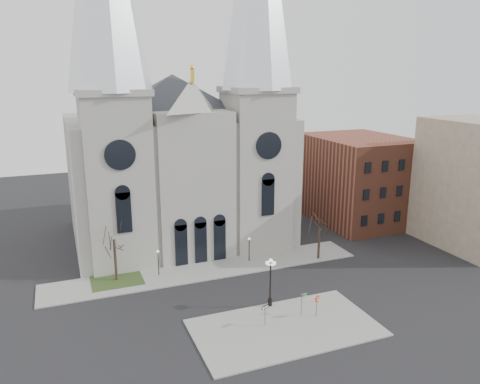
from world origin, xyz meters
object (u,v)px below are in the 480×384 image
object	(u,v)px
stop_sign	(317,301)
one_way_sign	(265,311)
globe_lamp	(270,276)
street_name_sign	(302,302)

from	to	relation	value
stop_sign	one_way_sign	distance (m)	5.61
stop_sign	globe_lamp	bearing A→B (deg)	133.23
globe_lamp	one_way_sign	bearing A→B (deg)	-122.13
stop_sign	globe_lamp	size ratio (longest dim) A/B	0.44
stop_sign	globe_lamp	world-z (taller)	globe_lamp
globe_lamp	one_way_sign	world-z (taller)	globe_lamp
one_way_sign	stop_sign	bearing A→B (deg)	-26.98
one_way_sign	street_name_sign	bearing A→B (deg)	-16.23
globe_lamp	street_name_sign	bearing A→B (deg)	-51.57
one_way_sign	street_name_sign	size ratio (longest dim) A/B	0.94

